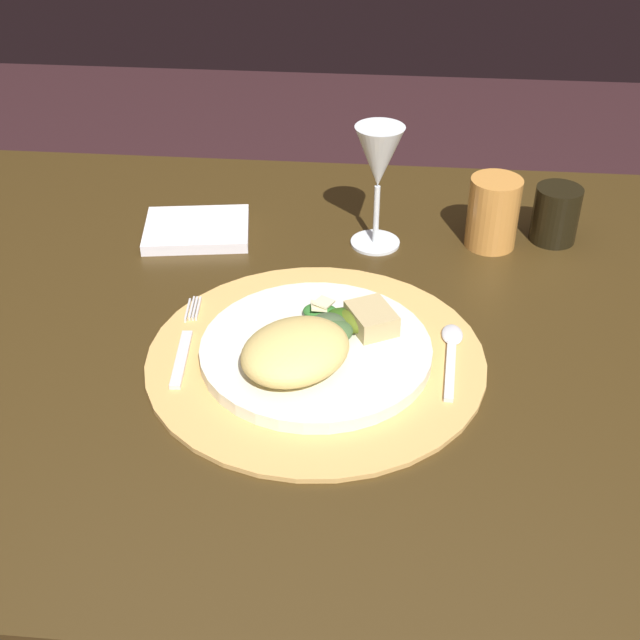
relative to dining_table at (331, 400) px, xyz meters
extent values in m
cube|color=#3A2A11|center=(0.00, 0.00, 0.11)|extent=(1.43, 0.90, 0.03)
cylinder|color=#3D2812|center=(-0.64, 0.37, -0.25)|extent=(0.08, 0.08, 0.69)
cylinder|color=tan|center=(-0.01, -0.08, 0.13)|extent=(0.38, 0.38, 0.01)
cylinder|color=white|center=(-0.01, -0.08, 0.14)|extent=(0.26, 0.26, 0.02)
ellipsoid|color=#E4C46D|center=(-0.03, -0.12, 0.17)|extent=(0.16, 0.16, 0.04)
ellipsoid|color=#31762C|center=(-0.01, -0.03, 0.15)|extent=(0.05, 0.04, 0.02)
ellipsoid|color=#2D5615|center=(0.01, -0.04, 0.15)|extent=(0.04, 0.05, 0.02)
ellipsoid|color=#425736|center=(0.00, -0.06, 0.16)|extent=(0.05, 0.05, 0.02)
ellipsoid|color=#3E5E32|center=(0.00, -0.07, 0.16)|extent=(0.07, 0.06, 0.02)
ellipsoid|color=#485915|center=(0.02, -0.04, 0.15)|extent=(0.05, 0.05, 0.02)
cube|color=beige|center=(-0.01, -0.02, 0.17)|extent=(0.03, 0.03, 0.01)
cube|color=beige|center=(-0.01, -0.03, 0.16)|extent=(0.02, 0.03, 0.01)
cube|color=tan|center=(0.05, -0.04, 0.16)|extent=(0.07, 0.07, 0.02)
cube|color=silver|center=(-0.16, -0.10, 0.13)|extent=(0.02, 0.10, 0.00)
cube|color=silver|center=(-0.17, -0.01, 0.13)|extent=(0.01, 0.05, 0.00)
cube|color=silver|center=(-0.17, 0.00, 0.13)|extent=(0.01, 0.05, 0.00)
cube|color=silver|center=(-0.17, 0.00, 0.13)|extent=(0.01, 0.05, 0.00)
cube|color=silver|center=(-0.16, 0.00, 0.13)|extent=(0.01, 0.05, 0.00)
cube|color=silver|center=(0.14, -0.09, 0.13)|extent=(0.02, 0.10, 0.00)
ellipsoid|color=silver|center=(0.14, -0.03, 0.13)|extent=(0.02, 0.04, 0.01)
cube|color=white|center=(-0.21, 0.19, 0.13)|extent=(0.16, 0.13, 0.02)
cylinder|color=silver|center=(0.04, 0.19, 0.12)|extent=(0.07, 0.07, 0.00)
cylinder|color=silver|center=(0.04, 0.19, 0.17)|extent=(0.01, 0.01, 0.08)
cone|color=silver|center=(0.04, 0.19, 0.25)|extent=(0.06, 0.06, 0.08)
cylinder|color=#CC863C|center=(0.20, 0.20, 0.17)|extent=(0.07, 0.07, 0.10)
cylinder|color=black|center=(0.29, 0.23, 0.16)|extent=(0.06, 0.06, 0.08)
camera|label=1|loc=(0.06, -0.82, 0.70)|focal=47.14mm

